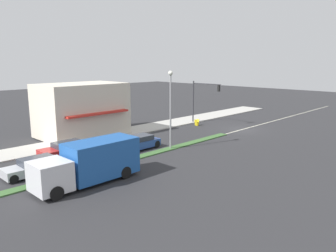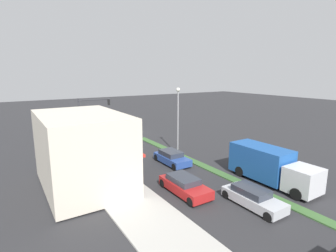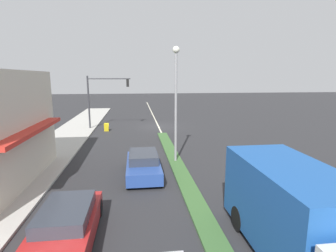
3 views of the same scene
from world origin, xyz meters
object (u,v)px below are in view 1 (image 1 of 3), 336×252
(delivery_truck, at_px, (91,162))
(coupe_blue, at_px, (139,143))
(street_lamp, at_px, (171,100))
(warning_aframe_sign, at_px, (197,122))
(sedan_silver, at_px, (35,167))
(hatchback_red, at_px, (66,149))
(pedestrian, at_px, (106,125))
(traffic_signal_main, at_px, (202,95))

(delivery_truck, xyz_separation_m, coupe_blue, (4.40, -8.11, -0.83))
(coupe_blue, bearing_deg, street_lamp, -135.65)
(warning_aframe_sign, xyz_separation_m, coupe_blue, (-3.43, 13.00, 0.22))
(coupe_blue, bearing_deg, sedan_silver, 90.00)
(warning_aframe_sign, distance_m, coupe_blue, 13.45)
(hatchback_red, bearing_deg, sedan_silver, 124.39)
(pedestrian, distance_m, coupe_blue, 8.53)
(coupe_blue, bearing_deg, hatchback_red, 65.17)
(warning_aframe_sign, distance_m, delivery_truck, 22.55)
(traffic_signal_main, xyz_separation_m, delivery_truck, (-8.32, 22.63, -2.43))
(delivery_truck, relative_size, sedan_silver, 1.69)
(street_lamp, relative_size, delivery_truck, 0.98)
(street_lamp, xyz_separation_m, sedan_silver, (2.20, 12.29, -4.15))
(delivery_truck, relative_size, hatchback_red, 1.65)
(delivery_truck, bearing_deg, coupe_blue, -61.52)
(warning_aframe_sign, distance_m, sedan_silver, 23.40)
(street_lamp, height_order, hatchback_red, street_lamp)
(pedestrian, bearing_deg, delivery_truck, 141.25)
(pedestrian, bearing_deg, coupe_blue, 166.03)
(pedestrian, distance_m, sedan_silver, 14.74)
(hatchback_red, bearing_deg, warning_aframe_sign, -88.09)
(street_lamp, distance_m, delivery_truck, 11.00)
(traffic_signal_main, height_order, coupe_blue, traffic_signal_main)
(warning_aframe_sign, height_order, delivery_truck, delivery_truck)
(street_lamp, bearing_deg, pedestrian, 0.51)
(coupe_blue, bearing_deg, delivery_truck, 118.48)
(pedestrian, relative_size, warning_aframe_sign, 1.98)
(sedan_silver, bearing_deg, warning_aframe_sign, -81.56)
(street_lamp, xyz_separation_m, pedestrian, (10.47, 0.09, -3.79))
(street_lamp, xyz_separation_m, coupe_blue, (2.20, 2.15, -4.13))
(street_lamp, distance_m, coupe_blue, 5.15)
(pedestrian, xyz_separation_m, coupe_blue, (-8.27, 2.06, -0.35))
(delivery_truck, distance_m, coupe_blue, 9.26)
(pedestrian, bearing_deg, street_lamp, -179.49)
(warning_aframe_sign, bearing_deg, sedan_silver, 98.44)
(pedestrian, height_order, warning_aframe_sign, pedestrian)
(street_lamp, distance_m, warning_aframe_sign, 12.98)
(warning_aframe_sign, xyz_separation_m, sedan_silver, (-3.43, 23.15, 0.20))
(pedestrian, height_order, delivery_truck, delivery_truck)
(delivery_truck, bearing_deg, traffic_signal_main, -69.81)
(street_lamp, bearing_deg, sedan_silver, 79.85)
(traffic_signal_main, bearing_deg, warning_aframe_sign, 107.91)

